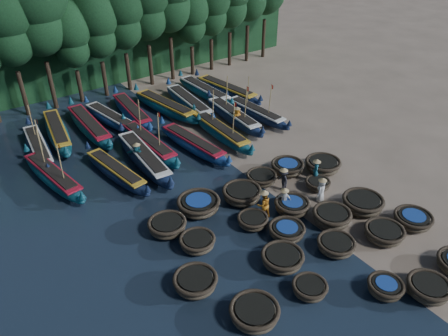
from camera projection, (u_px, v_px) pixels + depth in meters
ground at (269, 192)px, 27.10m from camera, size 120.00×120.00×0.00m
foliage_wall at (107, 27)px, 40.42m from camera, size 40.00×3.00×10.00m
coracle_2 at (385, 287)px, 20.15m from camera, size 1.83×1.83×0.69m
coracle_3 at (428, 288)px, 20.04m from camera, size 2.47×2.47×0.79m
coracle_5 at (254, 313)px, 18.90m from camera, size 2.32×2.32×0.77m
coracle_6 at (310, 288)px, 20.14m from camera, size 1.69×1.69×0.65m
coracle_7 at (336, 245)px, 22.55m from camera, size 2.25×2.25×0.68m
coracle_8 at (384, 233)px, 23.30m from camera, size 2.33×2.33×0.72m
coracle_9 at (413, 219)px, 24.26m from camera, size 2.17×2.17×0.71m
coracle_10 at (195, 282)px, 20.40m from camera, size 2.24×2.24×0.74m
coracle_11 at (282, 258)px, 21.67m from camera, size 2.50×2.50×0.76m
coracle_12 at (287, 231)px, 23.49m from camera, size 2.11×2.11×0.67m
coracle_13 at (332, 217)px, 24.33m from camera, size 2.20×2.20×0.85m
coracle_14 at (363, 203)px, 25.37m from camera, size 2.71×2.71×0.85m
coracle_15 at (197, 242)px, 22.71m from camera, size 1.92×1.92×0.71m
coracle_16 at (253, 221)px, 24.20m from camera, size 2.07×2.07×0.67m
coracle_17 at (292, 206)px, 25.17m from camera, size 2.08×2.08×0.81m
coracle_18 at (318, 184)px, 27.22m from camera, size 1.71×1.71×0.63m
coracle_19 at (323, 165)px, 28.90m from camera, size 2.38×2.38×0.81m
coracle_20 at (167, 226)px, 23.75m from camera, size 2.52×2.52×0.77m
coracle_21 at (199, 204)px, 25.27m from camera, size 2.54×2.54×0.83m
coracle_22 at (242, 194)px, 26.13m from camera, size 2.91×2.91×0.85m
coracle_23 at (262, 178)px, 27.72m from camera, size 2.02×2.02×0.70m
coracle_24 at (287, 167)px, 28.72m from camera, size 2.19×2.19×0.76m
long_boat_1 at (53, 176)px, 27.65m from camera, size 2.55×7.86×3.38m
long_boat_2 at (116, 171)px, 28.18m from camera, size 2.33×7.40×1.32m
long_boat_3 at (144, 158)px, 29.43m from camera, size 2.06×8.69×1.53m
long_boat_4 at (149, 143)px, 31.13m from camera, size 1.64×8.27×3.52m
long_boat_5 at (193, 144)px, 31.12m from camera, size 2.28×7.89×1.40m
long_boat_6 at (221, 132)px, 32.61m from camera, size 1.60×8.11×3.44m
long_boat_7 at (233, 116)px, 34.85m from camera, size 2.00×8.25×3.51m
long_boat_8 at (256, 112)px, 35.46m from camera, size 1.90×7.71×3.28m
long_boat_9 at (38, 148)px, 30.67m from camera, size 2.10×7.79×3.33m
long_boat_10 at (57, 132)px, 32.62m from camera, size 2.66×8.24×1.47m
long_boat_11 at (89, 126)px, 33.34m from camera, size 1.70×8.76×1.54m
long_boat_12 at (111, 118)px, 34.56m from camera, size 2.58×7.63×1.36m
long_boat_13 at (132, 111)px, 35.57m from camera, size 2.09×8.15×1.44m
long_boat_14 at (166, 107)px, 36.27m from camera, size 2.85×8.54×1.52m
long_boat_15 at (189, 103)px, 36.90m from camera, size 2.20×8.60×1.52m
long_boat_16 at (205, 91)px, 39.05m from camera, size 1.70×8.32×1.46m
long_boat_17 at (227, 90)px, 39.25m from camera, size 2.69×8.53×1.52m
fisherman_0 at (321, 189)px, 25.91m from camera, size 0.89×0.76×1.75m
fisherman_1 at (316, 170)px, 27.50m from camera, size 0.67×0.71×1.83m
fisherman_2 at (264, 204)px, 24.61m from camera, size 0.99×0.86×1.94m
fisherman_3 at (283, 179)px, 26.84m from camera, size 0.84×1.12×1.75m
fisherman_4 at (284, 199)px, 25.13m from camera, size 0.87×0.88×1.69m
fisherman_5 at (138, 154)px, 29.25m from camera, size 1.10×1.60×1.86m
fisherman_6 at (237, 117)px, 33.98m from camera, size 0.90×0.69×1.84m
tree_3 at (3, 16)px, 31.96m from camera, size 4.92×4.92×11.60m
tree_4 at (33, 2)px, 32.71m from camera, size 5.34×5.34×12.58m
tree_5 at (70, 33)px, 35.31m from camera, size 3.68×3.68×8.68m
tree_6 at (96, 21)px, 36.06m from camera, size 4.09×4.09×9.65m
tree_7 at (120, 8)px, 36.82m from camera, size 4.51×4.51×10.63m
tree_10 at (190, 13)px, 40.93m from camera, size 3.68×3.68×8.68m
tree_11 at (211, 2)px, 41.69m from camera, size 4.09×4.09×9.65m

